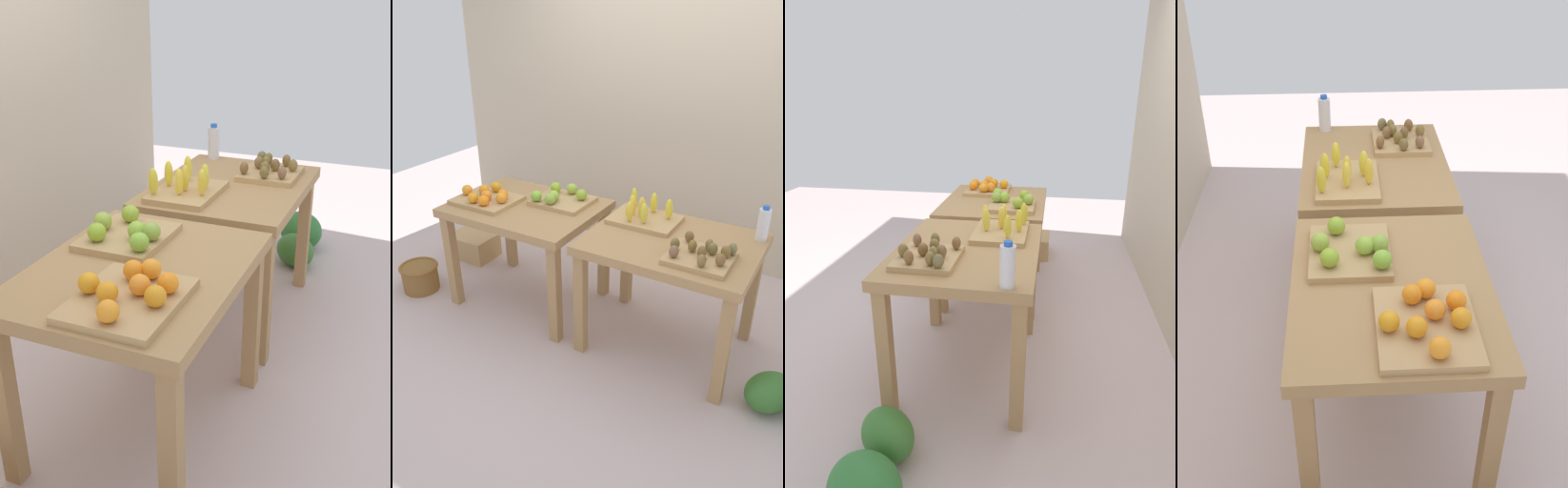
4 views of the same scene
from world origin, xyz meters
TOP-DOWN VIEW (x-y plane):
  - ground_plane at (0.00, 0.00)m, footprint 8.00×8.00m
  - display_table_left at (-0.56, 0.00)m, footprint 1.04×0.80m
  - display_table_right at (0.56, 0.00)m, footprint 1.04×0.80m
  - orange_bin at (-0.83, -0.10)m, footprint 0.44×0.36m
  - apple_bin at (-0.36, 0.16)m, footprint 0.40×0.36m
  - banana_crate at (0.29, 0.16)m, footprint 0.44×0.32m
  - kiwi_bin at (0.78, -0.16)m, footprint 0.37×0.32m
  - water_bottle at (1.02, 0.28)m, footprint 0.07×0.07m
  - watermelon_pile at (1.49, -0.22)m, footprint 0.71×0.43m
  - wicker_basket at (-1.41, -0.35)m, footprint 0.31×0.31m
  - cardboard_produce_box at (-1.44, 0.30)m, footprint 0.40×0.30m

SIDE VIEW (x-z plane):
  - ground_plane at x=0.00m, z-range 0.00..0.00m
  - cardboard_produce_box at x=-1.44m, z-range 0.00..0.21m
  - wicker_basket at x=-1.41m, z-range 0.01..0.23m
  - watermelon_pile at x=1.49m, z-range -0.01..0.27m
  - display_table_left at x=-0.56m, z-range 0.28..1.07m
  - display_table_right at x=0.56m, z-range 0.28..1.07m
  - kiwi_bin at x=0.78m, z-range 0.78..0.88m
  - orange_bin at x=-0.83m, z-range 0.78..0.88m
  - apple_bin at x=-0.36m, z-range 0.78..0.89m
  - banana_crate at x=0.29m, z-range 0.75..0.92m
  - water_bottle at x=1.02m, z-range 0.79..1.01m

